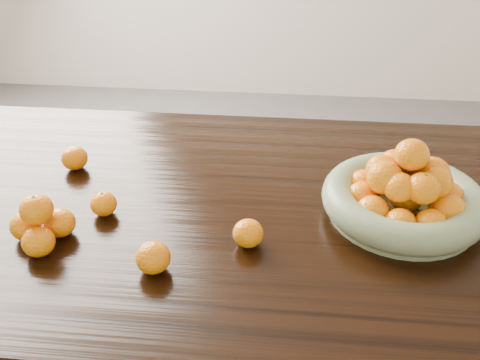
# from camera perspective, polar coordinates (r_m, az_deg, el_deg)

# --- Properties ---
(dining_table) EXTENTS (2.00, 1.00, 0.75)m
(dining_table) POSITION_cam_1_polar(r_m,az_deg,el_deg) (1.35, -1.12, -5.59)
(dining_table) COLOR black
(dining_table) RESTS_ON ground
(fruit_bowl) EXTENTS (0.38, 0.38, 0.19)m
(fruit_bowl) POSITION_cam_1_polar(r_m,az_deg,el_deg) (1.29, 17.18, -1.58)
(fruit_bowl) COLOR gray
(fruit_bowl) RESTS_ON dining_table
(orange_pyramid) EXTENTS (0.14, 0.14, 0.12)m
(orange_pyramid) POSITION_cam_1_polar(r_m,az_deg,el_deg) (1.23, -20.54, -4.47)
(orange_pyramid) COLOR orange
(orange_pyramid) RESTS_ON dining_table
(loose_orange_0) EXTENTS (0.06, 0.06, 0.06)m
(loose_orange_0) POSITION_cam_1_polar(r_m,az_deg,el_deg) (1.29, -14.36, -2.47)
(loose_orange_0) COLOR orange
(loose_orange_0) RESTS_ON dining_table
(loose_orange_1) EXTENTS (0.07, 0.07, 0.07)m
(loose_orange_1) POSITION_cam_1_polar(r_m,az_deg,el_deg) (1.10, -9.26, -8.17)
(loose_orange_1) COLOR orange
(loose_orange_1) RESTS_ON dining_table
(loose_orange_2) EXTENTS (0.07, 0.07, 0.06)m
(loose_orange_2) POSITION_cam_1_polar(r_m,az_deg,el_deg) (1.15, 0.87, -5.70)
(loose_orange_2) COLOR orange
(loose_orange_2) RESTS_ON dining_table
(loose_orange_3) EXTENTS (0.07, 0.07, 0.06)m
(loose_orange_3) POSITION_cam_1_polar(r_m,az_deg,el_deg) (1.49, -17.25, 2.26)
(loose_orange_3) COLOR orange
(loose_orange_3) RESTS_ON dining_table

